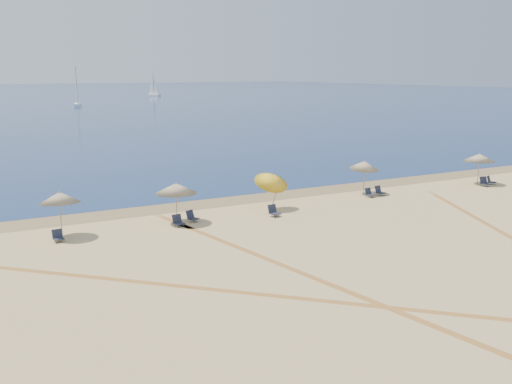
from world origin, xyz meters
TOP-DOWN VIEW (x-y plane):
  - wet_sand at (0.00, 24.00)m, footprint 500.00×500.00m
  - umbrella_1 at (-10.96, 20.38)m, footprint 2.02×2.05m
  - umbrella_2 at (-4.82, 20.29)m, footprint 2.29×2.29m
  - umbrella_3 at (1.35, 20.48)m, footprint 2.05×2.08m
  - umbrella_4 at (9.21, 21.59)m, footprint 1.97×2.02m
  - umbrella_5 at (18.94, 20.34)m, footprint 2.26×2.26m
  - chair_2 at (-11.29, 19.59)m, footprint 0.53×0.61m
  - chair_3 at (-5.05, 19.52)m, footprint 0.58×0.66m
  - chair_4 at (-4.02, 20.09)m, footprint 0.73×0.77m
  - chair_5 at (0.61, 18.99)m, footprint 0.61×0.70m
  - chair_6 at (8.86, 20.50)m, footprint 0.55×0.62m
  - chair_7 at (9.83, 20.63)m, footprint 0.63×0.70m
  - chair_8 at (18.67, 19.46)m, footprint 0.68×0.76m
  - chair_9 at (19.63, 19.75)m, footprint 0.73×0.77m
  - sailboat_0 at (49.13, 185.01)m, footprint 3.76×5.28m
  - sailboat_2 at (13.59, 135.96)m, footprint 2.97×6.50m
  - tire_tracks at (-0.85, 8.51)m, footprint 53.90×42.50m

SIDE VIEW (x-z plane):
  - tire_tracks at x=-0.85m, z-range 0.00..0.00m
  - wet_sand at x=0.00m, z-range 0.00..0.00m
  - chair_2 at x=-11.29m, z-range -0.04..0.55m
  - chair_6 at x=8.86m, z-range -0.04..0.56m
  - chair_4 at x=-4.02m, z-range -0.04..0.59m
  - chair_3 at x=-5.05m, z-range -0.04..0.59m
  - chair_9 at x=19.63m, z-range -0.04..0.59m
  - chair_7 at x=9.83m, z-range -0.04..0.60m
  - chair_5 at x=0.61m, z-range -0.04..0.62m
  - chair_8 at x=18.67m, z-range -0.04..0.65m
  - umbrella_3 at x=1.35m, z-range 0.58..3.17m
  - umbrella_2 at x=-4.82m, z-range 0.79..3.06m
  - umbrella_4 at x=9.21m, z-range 0.79..3.14m
  - umbrella_5 at x=18.94m, z-range 0.82..3.14m
  - umbrella_1 at x=-10.96m, z-range 0.84..3.21m
  - sailboat_0 at x=49.13m, z-range -1.56..6.33m
  - sailboat_2 at x=13.59m, z-range -1.85..7.53m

